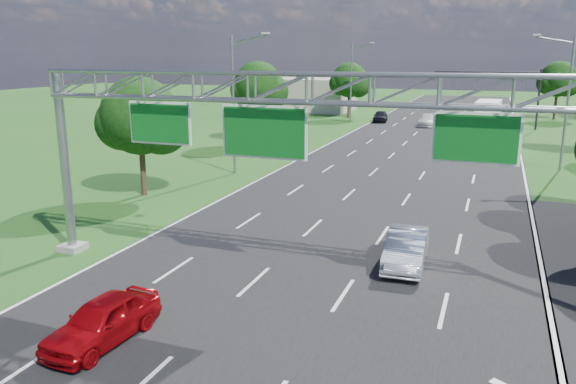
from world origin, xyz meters
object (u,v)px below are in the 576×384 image
at_px(traffic_signal, 508,85).
at_px(box_truck, 487,117).
at_px(silver_sedan, 406,248).
at_px(sign_gantry, 311,105).
at_px(red_coupe, 103,320).

height_order(traffic_signal, box_truck, traffic_signal).
height_order(silver_sedan, box_truck, box_truck).
bearing_deg(silver_sedan, traffic_signal, 82.33).
distance_m(sign_gantry, traffic_signal, 53.51).
relative_size(traffic_signal, red_coupe, 2.94).
distance_m(sign_gantry, box_truck, 50.89).
relative_size(traffic_signal, silver_sedan, 2.68).
distance_m(silver_sedan, box_truck, 46.97).
relative_size(silver_sedan, box_truck, 0.50).
bearing_deg(box_truck, sign_gantry, -92.29).
height_order(red_coupe, box_truck, box_truck).
distance_m(traffic_signal, red_coupe, 60.71).
height_order(traffic_signal, red_coupe, traffic_signal).
relative_size(sign_gantry, box_truck, 2.60).
bearing_deg(traffic_signal, silver_sedan, -94.62).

